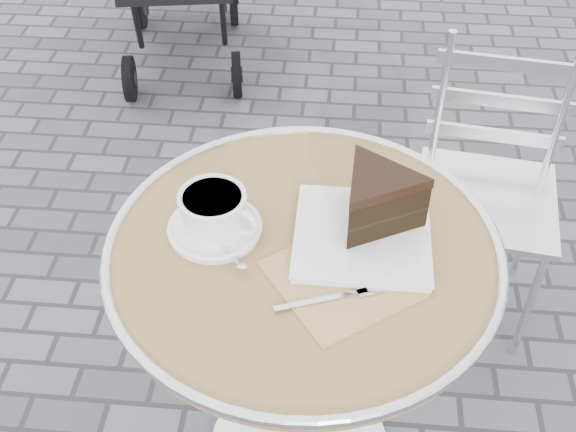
# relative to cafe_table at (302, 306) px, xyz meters

# --- Properties ---
(cafe_table) EXTENTS (0.72, 0.72, 0.74)m
(cafe_table) POSITION_rel_cafe_table_xyz_m (0.00, 0.00, 0.00)
(cafe_table) COLOR silver
(cafe_table) RESTS_ON ground
(cappuccino_set) EXTENTS (0.17, 0.19, 0.09)m
(cappuccino_set) POSITION_rel_cafe_table_xyz_m (-0.16, 0.03, 0.20)
(cappuccino_set) COLOR white
(cappuccino_set) RESTS_ON cafe_table
(cake_plate_set) EXTENTS (0.30, 0.38, 0.13)m
(cake_plate_set) POSITION_rel_cafe_table_xyz_m (0.12, 0.05, 0.22)
(cake_plate_set) COLOR tan
(cake_plate_set) RESTS_ON cafe_table
(bistro_chair) EXTENTS (0.40, 0.40, 0.79)m
(bistro_chair) POSITION_rel_cafe_table_xyz_m (0.45, 0.61, -0.08)
(bistro_chair) COLOR silver
(bistro_chair) RESTS_ON ground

